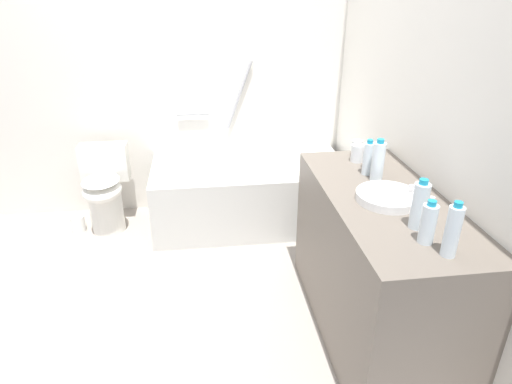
# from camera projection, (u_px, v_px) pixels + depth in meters

# --- Properties ---
(ground_plane) EXTENTS (4.07, 4.07, 0.00)m
(ground_plane) POSITION_uv_depth(u_px,v_px,m) (157.00, 293.00, 2.85)
(ground_plane) COLOR #9E9389
(wall_back_tiled) EXTENTS (3.47, 0.10, 2.39)m
(wall_back_tiled) POSITION_uv_depth(u_px,v_px,m) (154.00, 70.00, 3.50)
(wall_back_tiled) COLOR silver
(wall_back_tiled) RESTS_ON ground_plane
(wall_right_mirror) EXTENTS (0.10, 2.90, 2.39)m
(wall_right_mirror) POSITION_uv_depth(u_px,v_px,m) (417.00, 103.00, 2.52)
(wall_right_mirror) COLOR silver
(wall_right_mirror) RESTS_ON ground_plane
(bathtub) EXTENTS (1.54, 0.75, 1.26)m
(bathtub) POSITION_uv_depth(u_px,v_px,m) (249.00, 192.00, 3.60)
(bathtub) COLOR silver
(bathtub) RESTS_ON ground_plane
(toilet) EXTENTS (0.37, 0.48, 0.68)m
(toilet) POSITION_uv_depth(u_px,v_px,m) (105.00, 189.00, 3.48)
(toilet) COLOR white
(toilet) RESTS_ON ground_plane
(vanity_counter) EXTENTS (0.58, 1.34, 0.85)m
(vanity_counter) POSITION_uv_depth(u_px,v_px,m) (376.00, 266.00, 2.39)
(vanity_counter) COLOR #6B6056
(vanity_counter) RESTS_ON ground_plane
(sink_basin) EXTENTS (0.31, 0.31, 0.04)m
(sink_basin) POSITION_uv_depth(u_px,v_px,m) (388.00, 197.00, 2.16)
(sink_basin) COLOR white
(sink_basin) RESTS_ON vanity_counter
(sink_faucet) EXTENTS (0.11, 0.15, 0.08)m
(sink_faucet) POSITION_uv_depth(u_px,v_px,m) (424.00, 192.00, 2.17)
(sink_faucet) COLOR #B5B5BA
(sink_faucet) RESTS_ON vanity_counter
(water_bottle_0) EXTENTS (0.07, 0.07, 0.23)m
(water_bottle_0) POSITION_uv_depth(u_px,v_px,m) (378.00, 161.00, 2.35)
(water_bottle_0) COLOR silver
(water_bottle_0) RESTS_ON vanity_counter
(water_bottle_1) EXTENTS (0.06, 0.06, 0.19)m
(water_bottle_1) POSITION_uv_depth(u_px,v_px,m) (428.00, 223.00, 1.78)
(water_bottle_1) COLOR silver
(water_bottle_1) RESTS_ON vanity_counter
(water_bottle_2) EXTENTS (0.07, 0.07, 0.23)m
(water_bottle_2) POSITION_uv_depth(u_px,v_px,m) (420.00, 205.00, 1.88)
(water_bottle_2) COLOR silver
(water_bottle_2) RESTS_ON vanity_counter
(water_bottle_3) EXTENTS (0.06, 0.06, 0.20)m
(water_bottle_3) POSITION_uv_depth(u_px,v_px,m) (368.00, 158.00, 2.43)
(water_bottle_3) COLOR silver
(water_bottle_3) RESTS_ON vanity_counter
(water_bottle_4) EXTENTS (0.06, 0.06, 0.23)m
(water_bottle_4) POSITION_uv_depth(u_px,v_px,m) (453.00, 231.00, 1.69)
(water_bottle_4) COLOR silver
(water_bottle_4) RESTS_ON vanity_counter
(drinking_glass_0) EXTENTS (0.07, 0.07, 0.10)m
(drinking_glass_0) POSITION_uv_depth(u_px,v_px,m) (357.00, 153.00, 2.62)
(drinking_glass_0) COLOR white
(drinking_glass_0) RESTS_ON vanity_counter
(drinking_glass_1) EXTENTS (0.07, 0.07, 0.10)m
(drinking_glass_1) POSITION_uv_depth(u_px,v_px,m) (357.00, 148.00, 2.70)
(drinking_glass_1) COLOR white
(drinking_glass_1) RESTS_ON vanity_counter
(drinking_glass_2) EXTENTS (0.08, 0.08, 0.08)m
(drinking_glass_2) POSITION_uv_depth(u_px,v_px,m) (370.00, 162.00, 2.53)
(drinking_glass_2) COLOR white
(drinking_glass_2) RESTS_ON vanity_counter
(toilet_paper_roll) EXTENTS (0.11, 0.11, 0.13)m
(toilet_paper_roll) POSITION_uv_depth(u_px,v_px,m) (78.00, 224.00, 3.54)
(toilet_paper_roll) COLOR white
(toilet_paper_roll) RESTS_ON ground_plane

